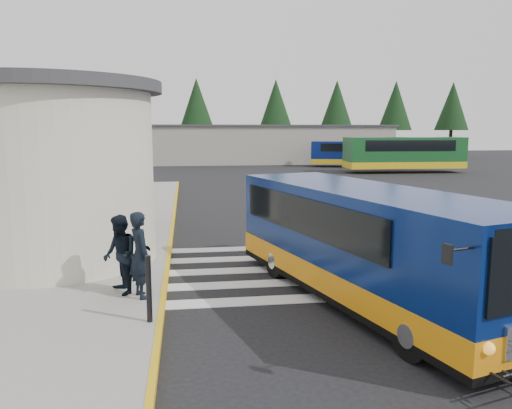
{
  "coord_description": "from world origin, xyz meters",
  "views": [
    {
      "loc": [
        -3.51,
        -13.49,
        3.69
      ],
      "look_at": [
        -1.67,
        -0.5,
        1.71
      ],
      "focal_mm": 35.0,
      "sensor_mm": 36.0,
      "label": 1
    }
  ],
  "objects": [
    {
      "name": "ground",
      "position": [
        0.0,
        0.0,
        0.0
      ],
      "size": [
        140.0,
        140.0,
        0.0
      ],
      "primitive_type": "plane",
      "color": "black",
      "rests_on": "ground"
    },
    {
      "name": "sidewalk",
      "position": [
        -9.0,
        4.0,
        0.07
      ],
      "size": [
        10.0,
        34.0,
        0.15
      ],
      "primitive_type": "cube",
      "color": "gray",
      "rests_on": "ground"
    },
    {
      "name": "curb_strip",
      "position": [
        -4.05,
        4.0,
        0.08
      ],
      "size": [
        0.12,
        34.0,
        0.16
      ],
      "primitive_type": "cube",
      "color": "gold",
      "rests_on": "ground"
    },
    {
      "name": "crosswalk",
      "position": [
        -0.5,
        -0.8,
        0.01
      ],
      "size": [
        8.0,
        5.35,
        0.01
      ],
      "color": "silver",
      "rests_on": "ground"
    },
    {
      "name": "depot_building",
      "position": [
        6.0,
        42.0,
        2.11
      ],
      "size": [
        26.4,
        8.4,
        4.2
      ],
      "color": "gray",
      "rests_on": "ground"
    },
    {
      "name": "tree_line",
      "position": [
        6.29,
        50.0,
        6.77
      ],
      "size": [
        58.4,
        4.4,
        10.0
      ],
      "color": "black",
      "rests_on": "ground"
    },
    {
      "name": "transit_bus",
      "position": [
        0.29,
        -3.5,
        1.18
      ],
      "size": [
        4.75,
        8.96,
        2.46
      ],
      "rotation": [
        0.0,
        0.0,
        0.27
      ],
      "color": "#071A55",
      "rests_on": "ground"
    },
    {
      "name": "pedestrian_a",
      "position": [
        -4.5,
        -3.0,
        1.07
      ],
      "size": [
        0.67,
        0.79,
        1.85
      ],
      "primitive_type": "imported",
      "rotation": [
        0.0,
        0.0,
        1.97
      ],
      "color": "black",
      "rests_on": "sidewalk"
    },
    {
      "name": "pedestrian_b",
      "position": [
        -4.95,
        -2.7,
        1.01
      ],
      "size": [
        0.94,
        1.03,
        1.73
      ],
      "primitive_type": "imported",
      "rotation": [
        0.0,
        0.0,
        -1.16
      ],
      "color": "black",
      "rests_on": "sidewalk"
    },
    {
      "name": "bollard",
      "position": [
        -4.23,
        -4.45,
        0.78
      ],
      "size": [
        0.1,
        0.1,
        1.26
      ],
      "primitive_type": "cylinder",
      "color": "black",
      "rests_on": "sidewalk"
    },
    {
      "name": "far_bus_a",
      "position": [
        13.11,
        34.3,
        1.42
      ],
      "size": [
        8.77,
        4.88,
        2.18
      ],
      "rotation": [
        0.0,
        0.0,
        1.25
      ],
      "color": "#07175A",
      "rests_on": "ground"
    },
    {
      "name": "far_bus_b",
      "position": [
        15.22,
        27.56,
        1.7
      ],
      "size": [
        10.22,
        3.11,
        2.62
      ],
      "rotation": [
        0.0,
        0.0,
        1.54
      ],
      "color": "#134A1F",
      "rests_on": "ground"
    }
  ]
}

